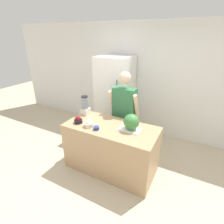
{
  "coord_description": "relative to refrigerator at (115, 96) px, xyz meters",
  "views": [
    {
      "loc": [
        1.23,
        -1.91,
        2.3
      ],
      "look_at": [
        0.0,
        0.41,
        1.14
      ],
      "focal_mm": 28.0,
      "sensor_mm": 36.0,
      "label": 1
    }
  ],
  "objects": [
    {
      "name": "cutting_board",
      "position": [
        0.91,
        -1.23,
        -0.05
      ],
      "size": [
        0.35,
        0.25,
        0.01
      ],
      "color": "white",
      "rests_on": "counter_island"
    },
    {
      "name": "person",
      "position": [
        0.54,
        -0.67,
        -0.07
      ],
      "size": [
        0.58,
        0.27,
        1.7
      ],
      "color": "gray",
      "rests_on": "ground_plane"
    },
    {
      "name": "counter_island",
      "position": [
        0.58,
        -1.29,
        -0.49
      ],
      "size": [
        1.58,
        0.75,
        0.89
      ],
      "color": "tan",
      "rests_on": "ground_plane"
    },
    {
      "name": "bowl_cream",
      "position": [
        0.26,
        -1.47,
        0.0
      ],
      "size": [
        0.15,
        0.15,
        0.13
      ],
      "color": "beige",
      "rests_on": "counter_island"
    },
    {
      "name": "wall_back",
      "position": [
        0.58,
        0.42,
        0.36
      ],
      "size": [
        8.0,
        0.06,
        2.6
      ],
      "color": "white",
      "rests_on": "ground_plane"
    },
    {
      "name": "refrigerator",
      "position": [
        0.0,
        0.0,
        0.0
      ],
      "size": [
        0.75,
        0.76,
        1.87
      ],
      "color": "white",
      "rests_on": "ground_plane"
    },
    {
      "name": "blender",
      "position": [
        -0.1,
        -1.08,
        0.12
      ],
      "size": [
        0.15,
        0.15,
        0.37
      ],
      "color": "silver",
      "rests_on": "counter_island"
    },
    {
      "name": "bowl_cherries",
      "position": [
        0.02,
        -1.44,
        -0.0
      ],
      "size": [
        0.14,
        0.14,
        0.12
      ],
      "color": "black",
      "rests_on": "counter_island"
    },
    {
      "name": "ground_plane",
      "position": [
        0.58,
        -1.66,
        -0.94
      ],
      "size": [
        14.0,
        14.0,
        0.0
      ],
      "primitive_type": "plane",
      "color": "beige"
    },
    {
      "name": "bowl_small_blue",
      "position": [
        0.42,
        -1.5,
        -0.02
      ],
      "size": [
        0.09,
        0.09,
        0.06
      ],
      "color": "navy",
      "rests_on": "counter_island"
    },
    {
      "name": "watermelon",
      "position": [
        0.92,
        -1.23,
        0.09
      ],
      "size": [
        0.26,
        0.26,
        0.26
      ],
      "color": "#3D7F3D",
      "rests_on": "cutting_board"
    }
  ]
}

